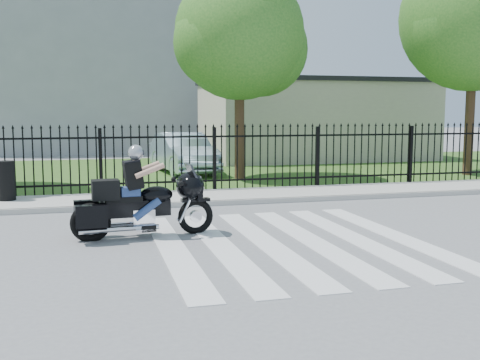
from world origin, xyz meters
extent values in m
plane|color=slate|center=(0.00, 0.00, 0.00)|extent=(120.00, 120.00, 0.00)
cube|color=#ADAAA3|center=(0.00, 5.00, 0.06)|extent=(40.00, 2.00, 0.12)
cube|color=#ADAAA3|center=(0.00, 4.00, 0.06)|extent=(40.00, 0.12, 0.12)
cube|color=#2E531C|center=(0.00, 12.00, 0.01)|extent=(40.00, 12.00, 0.02)
cube|color=black|center=(0.00, 6.00, 0.35)|extent=(26.00, 0.04, 0.05)
cube|color=black|center=(0.00, 6.00, 1.55)|extent=(26.00, 0.04, 0.05)
cylinder|color=#382316|center=(1.50, 9.00, 2.08)|extent=(0.32, 0.32, 4.16)
sphere|color=#25631C|center=(1.50, 9.00, 4.68)|extent=(4.20, 4.20, 4.20)
cylinder|color=#382316|center=(9.50, 8.00, 2.40)|extent=(0.32, 0.32, 4.80)
sphere|color=#25631C|center=(9.50, 8.00, 5.40)|extent=(5.00, 5.00, 5.00)
cube|color=#BBB59C|center=(7.00, 16.00, 1.75)|extent=(10.00, 6.00, 3.50)
cube|color=black|center=(7.00, 16.00, 3.60)|extent=(10.20, 6.20, 0.20)
cube|color=#989BA0|center=(-3.00, 26.00, 6.00)|extent=(15.00, 10.00, 12.00)
torus|color=black|center=(-1.42, 1.13, 0.32)|extent=(0.67, 0.17, 0.66)
torus|color=black|center=(-3.28, 1.00, 0.32)|extent=(0.71, 0.19, 0.70)
cube|color=black|center=(-2.52, 1.05, 0.53)|extent=(1.25, 0.31, 0.29)
ellipsoid|color=black|center=(-2.14, 1.08, 0.74)|extent=(0.62, 0.42, 0.32)
cube|color=black|center=(-2.71, 1.04, 0.71)|extent=(0.64, 0.35, 0.10)
cube|color=silver|center=(-2.37, 1.06, 0.36)|extent=(0.40, 0.31, 0.29)
ellipsoid|color=black|center=(-1.52, 1.12, 0.88)|extent=(0.56, 0.72, 0.52)
cube|color=black|center=(-3.01, 1.02, 0.88)|extent=(0.48, 0.39, 0.34)
cube|color=navy|center=(-2.59, 1.05, 0.82)|extent=(0.34, 0.31, 0.17)
sphere|color=#A8AAAF|center=(-2.48, 1.05, 1.51)|extent=(0.28, 0.28, 0.28)
imported|color=#A4BECE|center=(-0.02, 11.13, 0.74)|extent=(2.03, 4.54, 1.45)
cylinder|color=black|center=(-5.21, 5.35, 0.59)|extent=(0.51, 0.51, 0.94)
camera|label=1|loc=(-3.24, -8.84, 2.22)|focal=42.00mm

